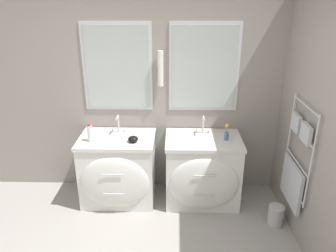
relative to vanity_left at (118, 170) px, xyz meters
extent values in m
cube|color=gray|center=(0.32, 0.40, 0.88)|extent=(4.92, 0.06, 2.60)
cube|color=silver|center=(0.00, 0.36, 1.18)|extent=(0.83, 0.02, 1.05)
cube|color=#B2BCBA|center=(0.00, 0.35, 1.18)|extent=(0.76, 0.01, 0.98)
cube|color=silver|center=(1.03, 0.36, 1.18)|extent=(0.83, 0.02, 1.05)
cube|color=#B2BCBA|center=(1.03, 0.35, 1.18)|extent=(0.76, 0.01, 0.98)
cylinder|color=white|center=(0.51, 0.31, 1.18)|extent=(0.07, 0.07, 0.41)
cube|color=silver|center=(0.51, 0.36, 1.18)|extent=(0.05, 0.02, 0.08)
cube|color=gray|center=(2.01, -0.66, 0.88)|extent=(0.06, 3.79, 2.60)
cylinder|color=silver|center=(1.95, -0.79, 0.54)|extent=(0.02, 0.02, 0.97)
cylinder|color=silver|center=(1.95, -0.16, 0.54)|extent=(0.02, 0.02, 0.97)
cylinder|color=silver|center=(1.95, -0.48, 1.00)|extent=(0.02, 0.63, 0.02)
cylinder|color=silver|center=(1.95, -0.48, 0.69)|extent=(0.02, 0.63, 0.02)
cylinder|color=silver|center=(1.95, -0.48, 0.39)|extent=(0.02, 0.63, 0.02)
cylinder|color=silver|center=(1.95, -0.48, 0.09)|extent=(0.02, 0.63, 0.02)
cube|color=#B7BCC1|center=(1.93, -0.48, 0.14)|extent=(0.04, 0.53, 0.45)
cube|color=#B7BCC1|center=(1.93, -0.61, 0.77)|extent=(0.04, 0.21, 0.18)
cube|color=#B7BCC1|center=(1.93, -0.34, 0.77)|extent=(0.04, 0.21, 0.18)
cube|color=white|center=(0.00, 0.04, -0.03)|extent=(0.87, 0.60, 0.79)
ellipsoid|color=white|center=(0.00, -0.26, -0.03)|extent=(0.80, 0.13, 0.67)
cube|color=silver|center=(0.00, 0.04, 0.39)|extent=(0.90, 0.63, 0.04)
ellipsoid|color=white|center=(0.00, 0.01, 0.38)|extent=(0.40, 0.35, 0.07)
cylinder|color=silver|center=(0.00, -0.33, 0.13)|extent=(0.24, 0.01, 0.01)
cylinder|color=silver|center=(0.00, -0.33, -0.12)|extent=(0.24, 0.01, 0.01)
cube|color=white|center=(1.03, 0.04, -0.03)|extent=(0.87, 0.60, 0.79)
ellipsoid|color=white|center=(1.03, -0.26, -0.03)|extent=(0.80, 0.13, 0.67)
cube|color=silver|center=(1.03, 0.04, 0.39)|extent=(0.90, 0.63, 0.04)
ellipsoid|color=white|center=(1.03, 0.01, 0.38)|extent=(0.40, 0.35, 0.07)
cylinder|color=silver|center=(1.03, -0.33, 0.13)|extent=(0.24, 0.01, 0.01)
cylinder|color=silver|center=(1.03, -0.33, -0.12)|extent=(0.24, 0.01, 0.01)
cylinder|color=silver|center=(0.00, 0.21, 0.52)|extent=(0.02, 0.02, 0.22)
cylinder|color=silver|center=(0.00, 0.15, 0.62)|extent=(0.02, 0.12, 0.02)
cylinder|color=silver|center=(-0.07, 0.21, 0.43)|extent=(0.03, 0.03, 0.04)
cylinder|color=silver|center=(0.07, 0.21, 0.43)|extent=(0.03, 0.03, 0.04)
cylinder|color=silver|center=(1.03, 0.21, 0.52)|extent=(0.02, 0.02, 0.22)
cylinder|color=silver|center=(1.03, 0.15, 0.62)|extent=(0.02, 0.12, 0.02)
cylinder|color=silver|center=(0.96, 0.21, 0.43)|extent=(0.03, 0.03, 0.04)
cylinder|color=silver|center=(1.10, 0.21, 0.43)|extent=(0.03, 0.03, 0.04)
cylinder|color=silver|center=(-0.28, -0.06, 0.51)|extent=(0.06, 0.06, 0.19)
cylinder|color=red|center=(-0.28, -0.06, 0.62)|extent=(0.04, 0.04, 0.02)
ellipsoid|color=black|center=(0.21, -0.07, 0.45)|extent=(0.12, 0.12, 0.07)
cylinder|color=teal|center=(1.29, 0.01, 0.46)|extent=(0.05, 0.05, 0.09)
cylinder|color=#477238|center=(1.29, 0.01, 0.55)|extent=(0.01, 0.01, 0.08)
sphere|color=#E5BF47|center=(1.29, 0.01, 0.59)|extent=(0.05, 0.05, 0.05)
cylinder|color=#B7B7BC|center=(1.83, -0.43, -0.31)|extent=(0.17, 0.17, 0.23)
torus|color=#B7B7BC|center=(1.83, -0.43, -0.20)|extent=(0.18, 0.18, 0.01)
camera|label=1|loc=(0.70, -3.48, 2.01)|focal=35.00mm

